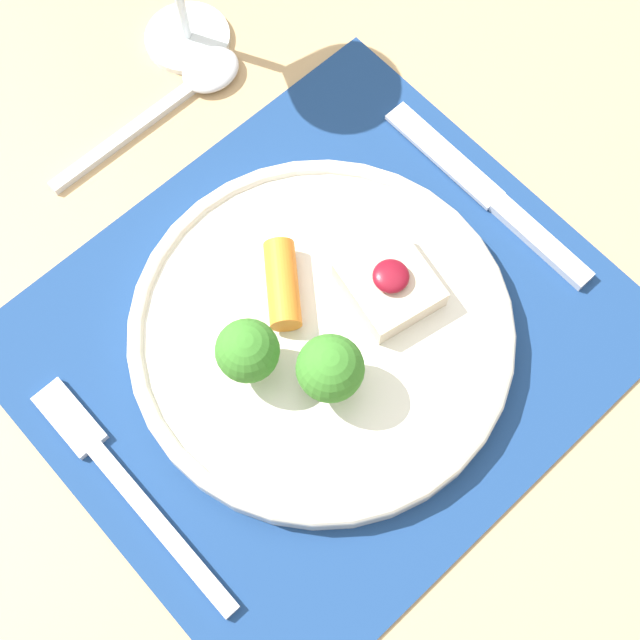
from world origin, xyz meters
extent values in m
plane|color=#4C4742|center=(0.00, 0.00, 0.00)|extent=(8.00, 8.00, 0.00)
cube|color=tan|center=(0.00, 0.00, 0.72)|extent=(1.58, 1.14, 0.03)
cube|color=navy|center=(0.00, 0.00, 0.74)|extent=(0.40, 0.35, 0.00)
cylinder|color=silver|center=(0.00, 0.00, 0.75)|extent=(0.28, 0.28, 0.02)
torus|color=silver|center=(0.00, 0.00, 0.75)|extent=(0.28, 0.28, 0.01)
cube|color=beige|center=(0.06, -0.01, 0.76)|extent=(0.07, 0.07, 0.02)
ellipsoid|color=maroon|center=(0.06, -0.01, 0.78)|extent=(0.03, 0.03, 0.01)
cylinder|color=#84B256|center=(-0.05, 0.01, 0.76)|extent=(0.01, 0.01, 0.02)
sphere|color=#387A28|center=(-0.05, 0.01, 0.79)|extent=(0.04, 0.04, 0.04)
cylinder|color=#84B256|center=(-0.02, -0.03, 0.76)|extent=(0.01, 0.01, 0.02)
sphere|color=#387A28|center=(-0.02, -0.03, 0.79)|extent=(0.05, 0.05, 0.05)
cylinder|color=orange|center=(0.00, 0.04, 0.77)|extent=(0.06, 0.06, 0.02)
cube|color=silver|center=(-0.17, -0.03, 0.74)|extent=(0.01, 0.15, 0.01)
cube|color=silver|center=(-0.17, 0.07, 0.74)|extent=(0.02, 0.06, 0.01)
cube|color=silver|center=(0.17, -0.06, 0.74)|extent=(0.02, 0.09, 0.01)
cube|color=silver|center=(0.17, 0.05, 0.74)|extent=(0.02, 0.11, 0.00)
cube|color=silver|center=(0.00, 0.23, 0.74)|extent=(0.14, 0.01, 0.01)
ellipsoid|color=silver|center=(0.09, 0.23, 0.74)|extent=(0.05, 0.04, 0.01)
cylinder|color=white|center=(0.10, 0.27, 0.74)|extent=(0.07, 0.07, 0.01)
camera|label=1|loc=(-0.15, -0.16, 1.35)|focal=50.00mm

